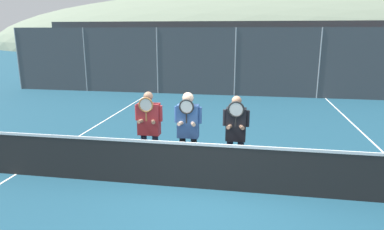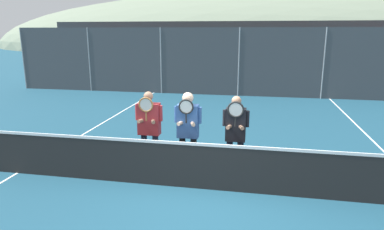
{
  "view_description": "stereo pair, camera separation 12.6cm",
  "coord_description": "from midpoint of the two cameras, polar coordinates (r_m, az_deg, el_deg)",
  "views": [
    {
      "loc": [
        0.77,
        -6.15,
        3.03
      ],
      "look_at": [
        -0.44,
        0.77,
        1.3
      ],
      "focal_mm": 32.0,
      "sensor_mm": 36.0,
      "label": 1
    },
    {
      "loc": [
        0.89,
        -6.13,
        3.03
      ],
      "look_at": [
        -0.44,
        0.77,
        1.3
      ],
      "focal_mm": 32.0,
      "sensor_mm": 36.0,
      "label": 2
    }
  ],
  "objects": [
    {
      "name": "ground_plane",
      "position": [
        6.9,
        2.94,
        -12.24
      ],
      "size": [
        120.0,
        120.0,
        0.0
      ],
      "primitive_type": "plane",
      "color": "navy"
    },
    {
      "name": "hill_distant",
      "position": [
        66.97,
        10.36,
        11.06
      ],
      "size": [
        100.34,
        55.74,
        19.51
      ],
      "color": "slate",
      "rests_on": "ground_plane"
    },
    {
      "name": "clubhouse_building",
      "position": [
        23.0,
        6.67,
        10.72
      ],
      "size": [
        21.4,
        5.5,
        3.57
      ],
      "color": "#9EA3A8",
      "rests_on": "ground_plane"
    },
    {
      "name": "fence_back",
      "position": [
        16.39,
        8.04,
        8.71
      ],
      "size": [
        22.81,
        0.06,
        3.19
      ],
      "color": "gray",
      "rests_on": "ground_plane"
    },
    {
      "name": "tennis_net",
      "position": [
        6.7,
        2.99,
        -8.48
      ],
      "size": [
        11.25,
        0.09,
        1.05
      ],
      "color": "gray",
      "rests_on": "ground_plane"
    },
    {
      "name": "court_line_left_sideline",
      "position": [
        10.85,
        -17.16,
        -2.97
      ],
      "size": [
        0.05,
        16.0,
        0.01
      ],
      "primitive_type": "cube",
      "color": "white",
      "rests_on": "ground_plane"
    },
    {
      "name": "court_line_right_sideline",
      "position": [
        10.2,
        29.65,
        -5.3
      ],
      "size": [
        0.05,
        16.0,
        0.01
      ],
      "primitive_type": "cube",
      "color": "white",
      "rests_on": "ground_plane"
    },
    {
      "name": "player_leftmost",
      "position": [
        7.37,
        -6.68,
        -1.72
      ],
      "size": [
        0.6,
        0.34,
        1.8
      ],
      "color": "#232838",
      "rests_on": "ground_plane"
    },
    {
      "name": "player_center_left",
      "position": [
        7.08,
        -0.19,
        -2.05
      ],
      "size": [
        0.57,
        0.34,
        1.82
      ],
      "color": "black",
      "rests_on": "ground_plane"
    },
    {
      "name": "player_center_right",
      "position": [
        7.0,
        7.76,
        -2.81
      ],
      "size": [
        0.54,
        0.34,
        1.78
      ],
      "color": "#232838",
      "rests_on": "ground_plane"
    },
    {
      "name": "car_far_left",
      "position": [
        20.22,
        -8.87,
        7.79
      ],
      "size": [
        4.73,
        1.97,
        1.87
      ],
      "color": "maroon",
      "rests_on": "ground_plane"
    },
    {
      "name": "car_left_of_center",
      "position": [
        18.71,
        6.75,
        7.26
      ],
      "size": [
        4.45,
        1.96,
        1.78
      ],
      "color": "#285638",
      "rests_on": "ground_plane"
    },
    {
      "name": "car_center",
      "position": [
        19.12,
        22.87,
        6.31
      ],
      "size": [
        4.43,
        1.99,
        1.7
      ],
      "color": "maroon",
      "rests_on": "ground_plane"
    }
  ]
}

